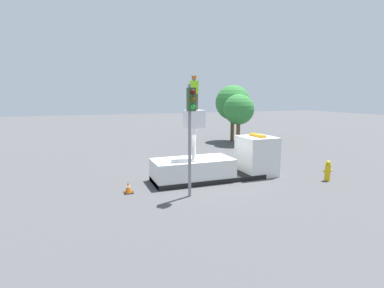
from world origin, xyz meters
name	(u,v)px	position (x,y,z in m)	size (l,w,h in m)	color
ground_plane	(208,179)	(0.00, 0.00, 0.00)	(120.00, 120.00, 0.00)	#4C4C4F
bucket_truck	(219,164)	(0.67, 0.00, 0.83)	(7.04, 2.09, 3.81)	black
worker	(194,93)	(-0.84, 0.00, 4.69)	(0.40, 0.26, 1.75)	brown
traffic_light_pole	(191,118)	(-1.89, -2.37, 3.58)	(0.34, 0.57, 5.05)	gray
fire_hydrant	(328,171)	(5.95, -2.46, 0.54)	(0.54, 0.30, 1.11)	gold
traffic_cone_rear	(128,188)	(-4.46, -0.80, 0.27)	(0.43, 0.43, 0.57)	black
tree_left_bg	(233,103)	(7.79, 11.86, 3.83)	(3.43, 3.43, 5.57)	brown
tree_right_bg	(239,110)	(7.37, 9.90, 3.26)	(2.82, 2.82, 4.70)	brown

